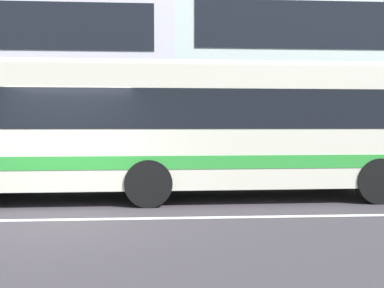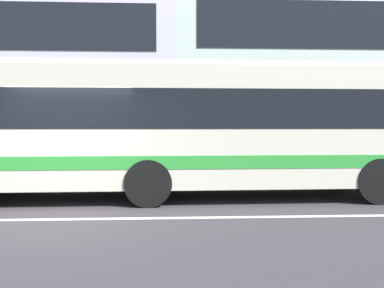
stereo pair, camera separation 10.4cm
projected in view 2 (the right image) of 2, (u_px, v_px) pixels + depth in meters
name	position (u px, v px, depth m)	size (l,w,h in m)	color
ground_plane	(57.00, 220.00, 7.60)	(160.00, 160.00, 0.00)	#3C353B
lane_centre_line	(57.00, 219.00, 7.60)	(60.00, 0.16, 0.01)	silver
hedge_row_far	(109.00, 164.00, 13.39)	(23.62, 1.10, 0.90)	#31542D
apartment_block_right	(368.00, 62.00, 24.09)	(22.30, 10.61, 10.61)	silver
transit_bus	(177.00, 125.00, 9.89)	(10.73, 2.78, 3.10)	beige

